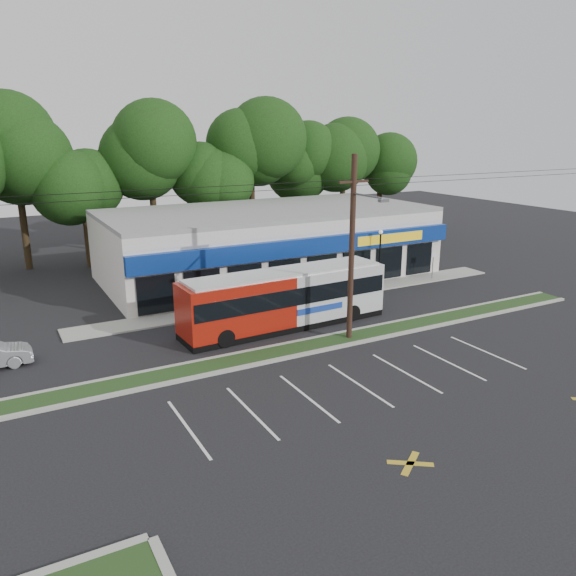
% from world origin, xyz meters
% --- Properties ---
extents(ground, '(120.00, 120.00, 0.00)m').
position_xyz_m(ground, '(0.00, 0.00, 0.00)').
color(ground, black).
rests_on(ground, ground).
extents(grass_strip, '(40.00, 1.60, 0.12)m').
position_xyz_m(grass_strip, '(0.00, 1.00, 0.06)').
color(grass_strip, '#213E19').
rests_on(grass_strip, ground).
extents(curb_south, '(40.00, 0.25, 0.14)m').
position_xyz_m(curb_south, '(0.00, 0.15, 0.07)').
color(curb_south, '#9E9E93').
rests_on(curb_south, ground).
extents(curb_north, '(40.00, 0.25, 0.14)m').
position_xyz_m(curb_north, '(0.00, 1.85, 0.07)').
color(curb_north, '#9E9E93').
rests_on(curb_north, ground).
extents(sidewalk, '(32.00, 2.20, 0.10)m').
position_xyz_m(sidewalk, '(5.00, 9.00, 0.05)').
color(sidewalk, '#9E9E93').
rests_on(sidewalk, ground).
extents(strip_mall, '(25.00, 12.55, 5.30)m').
position_xyz_m(strip_mall, '(5.50, 15.91, 2.65)').
color(strip_mall, beige).
rests_on(strip_mall, ground).
extents(utility_pole, '(50.00, 2.77, 10.00)m').
position_xyz_m(utility_pole, '(2.83, 0.93, 5.41)').
color(utility_pole, black).
rests_on(utility_pole, ground).
extents(lamp_post, '(0.30, 0.30, 4.25)m').
position_xyz_m(lamp_post, '(11.00, 8.80, 2.67)').
color(lamp_post, black).
rests_on(lamp_post, ground).
extents(sign_post, '(0.45, 0.10, 2.23)m').
position_xyz_m(sign_post, '(16.00, 8.57, 1.56)').
color(sign_post, '#59595E').
rests_on(sign_post, ground).
extents(tree_line, '(46.76, 6.76, 11.83)m').
position_xyz_m(tree_line, '(4.00, 26.00, 8.42)').
color(tree_line, black).
rests_on(tree_line, ground).
extents(metrobus, '(12.70, 3.18, 3.39)m').
position_xyz_m(metrobus, '(0.89, 4.50, 1.79)').
color(metrobus, maroon).
rests_on(metrobus, ground).
extents(car_dark, '(4.62, 2.17, 1.53)m').
position_xyz_m(car_dark, '(5.68, 8.50, 0.76)').
color(car_dark, black).
rests_on(car_dark, ground).
extents(pedestrian_a, '(0.66, 0.66, 1.55)m').
position_xyz_m(pedestrian_a, '(3.61, 6.00, 0.77)').
color(pedestrian_a, silver).
rests_on(pedestrian_a, ground).
extents(pedestrian_b, '(0.96, 0.81, 1.74)m').
position_xyz_m(pedestrian_b, '(3.55, 7.65, 0.87)').
color(pedestrian_b, beige).
rests_on(pedestrian_b, ground).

